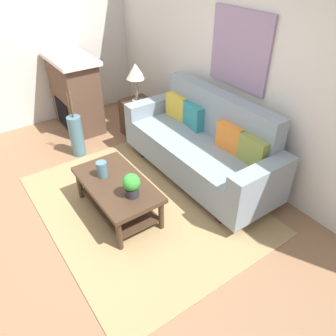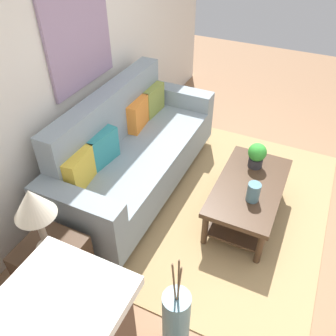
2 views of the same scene
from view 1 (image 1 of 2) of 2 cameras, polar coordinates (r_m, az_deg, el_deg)
ground_plane at (r=3.77m, az=-10.68°, el=-9.07°), size 9.61×9.61×0.00m
wall_back at (r=4.08m, az=13.55°, el=16.55°), size 5.61×0.10×2.70m
wall_left at (r=5.73m, az=-21.44°, el=20.50°), size 0.10×4.92×2.70m
area_rug at (r=3.92m, az=-4.14°, el=-6.19°), size 2.72×2.16×0.01m
couch at (r=4.17m, az=5.91°, el=3.76°), size 2.23×0.84×1.08m
throw_pillow_mustard at (r=4.60m, az=1.65°, el=10.61°), size 0.37×0.16×0.32m
throw_pillow_teal at (r=4.35m, az=4.41°, el=9.03°), size 0.37×0.16×0.32m
throw_pillow_orange at (r=3.91m, az=10.83°, el=5.21°), size 0.37×0.16×0.32m
throw_pillow_olive at (r=3.71m, az=14.55°, el=2.95°), size 0.36×0.13×0.32m
coffee_table at (r=3.65m, az=-8.82°, el=-3.90°), size 1.10×0.60×0.43m
tabletop_vase at (r=3.65m, az=-11.40°, el=-0.21°), size 0.12×0.12×0.18m
potted_plant_tabletop at (r=3.30m, az=-6.35°, el=-2.89°), size 0.18×0.18×0.26m
side_table at (r=5.20m, az=-5.19°, el=8.68°), size 0.44×0.44×0.56m
table_lamp at (r=4.93m, az=-5.65°, el=16.13°), size 0.28×0.28×0.57m
fireplace at (r=5.46m, az=-15.78°, el=12.36°), size 1.02×0.58×1.16m
floor_vase at (r=4.82m, az=-15.58°, el=5.36°), size 0.19×0.19×0.59m
floor_vase_branch_a at (r=4.59m, az=-16.42°, el=10.41°), size 0.03×0.02×0.36m
floor_vase_branch_b at (r=4.62m, az=-16.36°, el=10.59°), size 0.02×0.03×0.36m
floor_vase_branch_c at (r=4.61m, az=-16.76°, el=10.46°), size 0.02×0.03×0.36m
framed_painting at (r=4.03m, az=12.30°, el=19.41°), size 0.88×0.03×0.86m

